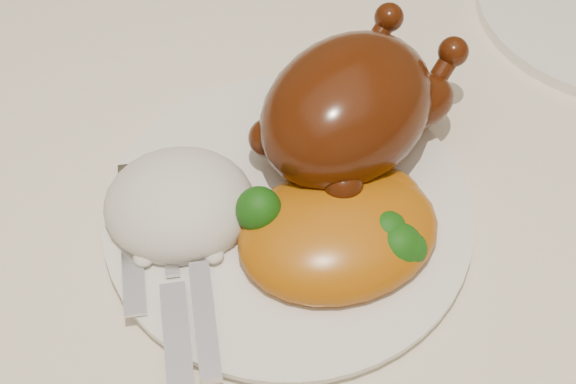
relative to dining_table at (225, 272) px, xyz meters
name	(u,v)px	position (x,y,z in m)	size (l,w,h in m)	color
dining_table	(225,272)	(0.00, 0.00, 0.00)	(1.60, 0.90, 0.76)	brown
tablecloth	(219,222)	(0.00, 0.00, 0.07)	(1.73, 1.03, 0.18)	silver
dinner_plate	(288,213)	(0.04, -0.04, 0.11)	(0.25, 0.25, 0.01)	white
roast_chicken	(351,106)	(0.10, 0.00, 0.16)	(0.19, 0.16, 0.09)	#4F1A08
rice_mound	(180,204)	(-0.03, -0.01, 0.12)	(0.13, 0.13, 0.05)	white
mac_and_cheese	(345,226)	(0.07, -0.07, 0.12)	(0.15, 0.12, 0.05)	#B96D0B
cutlery	(175,296)	(-0.06, -0.07, 0.12)	(0.06, 0.19, 0.01)	silver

